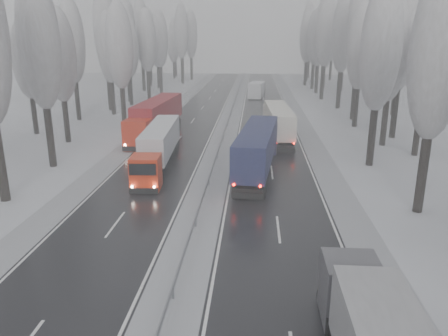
# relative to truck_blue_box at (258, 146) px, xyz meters

# --- Properties ---
(carriageway_right) EXTENTS (7.50, 200.00, 0.03)m
(carriageway_right) POSITION_rel_truck_blue_box_xyz_m (1.26, 5.95, -2.40)
(carriageway_right) COLOR black
(carriageway_right) RESTS_ON ground
(carriageway_left) EXTENTS (7.50, 200.00, 0.03)m
(carriageway_left) POSITION_rel_truck_blue_box_xyz_m (-9.24, 5.95, -2.40)
(carriageway_left) COLOR black
(carriageway_left) RESTS_ON ground
(median_slush) EXTENTS (3.00, 200.00, 0.04)m
(median_slush) POSITION_rel_truck_blue_box_xyz_m (-3.99, 5.95, -2.40)
(median_slush) COLOR #A8AAB0
(median_slush) RESTS_ON ground
(shoulder_right) EXTENTS (2.40, 200.00, 0.04)m
(shoulder_right) POSITION_rel_truck_blue_box_xyz_m (6.21, 5.95, -2.40)
(shoulder_right) COLOR #A8AAB0
(shoulder_right) RESTS_ON ground
(shoulder_left) EXTENTS (2.40, 200.00, 0.04)m
(shoulder_left) POSITION_rel_truck_blue_box_xyz_m (-14.19, 5.95, -2.40)
(shoulder_left) COLOR #A8AAB0
(shoulder_left) RESTS_ON ground
(median_guardrail) EXTENTS (0.12, 200.00, 0.76)m
(median_guardrail) POSITION_rel_truck_blue_box_xyz_m (-3.99, 5.93, -1.82)
(median_guardrail) COLOR slate
(median_guardrail) RESTS_ON ground
(tree_16) EXTENTS (3.60, 3.60, 16.53)m
(tree_16) POSITION_rel_truck_blue_box_xyz_m (11.05, -8.38, 8.25)
(tree_16) COLOR black
(tree_16) RESTS_ON ground
(tree_18) EXTENTS (3.60, 3.60, 16.58)m
(tree_18) POSITION_rel_truck_blue_box_xyz_m (10.52, 2.98, 8.28)
(tree_18) COLOR black
(tree_18) RESTS_ON ground
(tree_19) EXTENTS (3.60, 3.60, 14.57)m
(tree_19) POSITION_rel_truck_blue_box_xyz_m (16.03, 6.98, 7.00)
(tree_19) COLOR black
(tree_19) RESTS_ON ground
(tree_20) EXTENTS (3.60, 3.60, 15.71)m
(tree_20) POSITION_rel_truck_blue_box_xyz_m (13.91, 11.11, 7.73)
(tree_20) COLOR black
(tree_20) RESTS_ON ground
(tree_21) EXTENTS (3.60, 3.60, 18.62)m
(tree_21) POSITION_rel_truck_blue_box_xyz_m (16.13, 15.11, 9.58)
(tree_21) COLOR black
(tree_21) RESTS_ON ground
(tree_22) EXTENTS (3.60, 3.60, 15.86)m
(tree_22) POSITION_rel_truck_blue_box_xyz_m (13.03, 21.55, 7.82)
(tree_22) COLOR black
(tree_22) RESTS_ON ground
(tree_23) EXTENTS (3.60, 3.60, 13.55)m
(tree_23) POSITION_rel_truck_blue_box_xyz_m (19.32, 25.55, 6.35)
(tree_23) COLOR black
(tree_23) RESTS_ON ground
(tree_24) EXTENTS (3.60, 3.60, 20.49)m
(tree_24) POSITION_rel_truck_blue_box_xyz_m (13.91, 26.97, 10.77)
(tree_24) COLOR black
(tree_24) RESTS_ON ground
(tree_25) EXTENTS (3.60, 3.60, 19.44)m
(tree_25) POSITION_rel_truck_blue_box_xyz_m (20.82, 30.97, 10.10)
(tree_25) COLOR black
(tree_25) RESTS_ON ground
(tree_26) EXTENTS (3.60, 3.60, 18.78)m
(tree_26) POSITION_rel_truck_blue_box_xyz_m (13.57, 37.22, 9.69)
(tree_26) COLOR black
(tree_26) RESTS_ON ground
(tree_27) EXTENTS (3.60, 3.60, 17.62)m
(tree_27) POSITION_rel_truck_blue_box_xyz_m (20.72, 41.22, 8.94)
(tree_27) COLOR black
(tree_27) RESTS_ON ground
(tree_28) EXTENTS (3.60, 3.60, 19.62)m
(tree_28) POSITION_rel_truck_blue_box_xyz_m (12.35, 47.90, 10.22)
(tree_28) COLOR black
(tree_28) RESTS_ON ground
(tree_29) EXTENTS (3.60, 3.60, 18.11)m
(tree_29) POSITION_rel_truck_blue_box_xyz_m (19.72, 51.90, 9.25)
(tree_29) COLOR black
(tree_29) RESTS_ON ground
(tree_30) EXTENTS (3.60, 3.60, 17.86)m
(tree_30) POSITION_rel_truck_blue_box_xyz_m (12.57, 57.65, 9.10)
(tree_30) COLOR black
(tree_30) RESTS_ON ground
(tree_31) EXTENTS (3.60, 3.60, 18.58)m
(tree_31) POSITION_rel_truck_blue_box_xyz_m (18.49, 61.65, 9.56)
(tree_31) COLOR black
(tree_31) RESTS_ON ground
(tree_32) EXTENTS (3.60, 3.60, 17.33)m
(tree_32) POSITION_rel_truck_blue_box_xyz_m (12.64, 65.16, 8.76)
(tree_32) COLOR black
(tree_32) RESTS_ON ground
(tree_33) EXTENTS (3.60, 3.60, 14.33)m
(tree_33) POSITION_rel_truck_blue_box_xyz_m (15.78, 69.16, 6.84)
(tree_33) COLOR black
(tree_33) RESTS_ON ground
(tree_34) EXTENTS (3.60, 3.60, 17.63)m
(tree_34) POSITION_rel_truck_blue_box_xyz_m (11.74, 72.26, 8.95)
(tree_34) COLOR black
(tree_34) RESTS_ON ground
(tree_35) EXTENTS (3.60, 3.60, 18.25)m
(tree_35) POSITION_rel_truck_blue_box_xyz_m (20.95, 76.26, 9.35)
(tree_35) COLOR black
(tree_35) RESTS_ON ground
(tree_36) EXTENTS (3.60, 3.60, 20.23)m
(tree_36) POSITION_rel_truck_blue_box_xyz_m (13.05, 82.11, 10.60)
(tree_36) COLOR black
(tree_36) RESTS_ON ground
(tree_37) EXTENTS (3.60, 3.60, 16.37)m
(tree_37) POSITION_rel_truck_blue_box_xyz_m (20.03, 86.11, 8.15)
(tree_37) COLOR black
(tree_37) RESTS_ON ground
(tree_38) EXTENTS (3.60, 3.60, 17.97)m
(tree_38) POSITION_rel_truck_blue_box_xyz_m (14.74, 92.67, 9.17)
(tree_38) COLOR black
(tree_38) RESTS_ON ground
(tree_39) EXTENTS (3.60, 3.60, 16.19)m
(tree_39) POSITION_rel_truck_blue_box_xyz_m (17.56, 96.67, 8.03)
(tree_39) COLOR black
(tree_39) RESTS_ON ground
(tree_58) EXTENTS (3.60, 3.60, 17.21)m
(tree_58) POSITION_rel_truck_blue_box_xyz_m (-19.12, 0.51, 8.69)
(tree_58) COLOR black
(tree_58) RESTS_ON ground
(tree_60) EXTENTS (3.60, 3.60, 14.84)m
(tree_60) POSITION_rel_truck_blue_box_xyz_m (-21.74, 10.15, 7.17)
(tree_60) COLOR black
(tree_60) RESTS_ON ground
(tree_61) EXTENTS (3.60, 3.60, 13.95)m
(tree_61) POSITION_rel_truck_blue_box_xyz_m (-27.51, 14.15, 6.60)
(tree_61) COLOR black
(tree_61) RESTS_ON ground
(tree_62) EXTENTS (3.60, 3.60, 16.04)m
(tree_62) POSITION_rel_truck_blue_box_xyz_m (-17.93, 19.68, 7.94)
(tree_62) COLOR black
(tree_62) RESTS_ON ground
(tree_63) EXTENTS (3.60, 3.60, 16.88)m
(tree_63) POSITION_rel_truck_blue_box_xyz_m (-25.84, 23.68, 8.48)
(tree_63) COLOR black
(tree_63) RESTS_ON ground
(tree_64) EXTENTS (3.60, 3.60, 15.42)m
(tree_64) POSITION_rel_truck_blue_box_xyz_m (-22.25, 28.66, 7.54)
(tree_64) COLOR black
(tree_64) RESTS_ON ground
(tree_65) EXTENTS (3.60, 3.60, 19.48)m
(tree_65) POSITION_rel_truck_blue_box_xyz_m (-24.04, 32.66, 10.13)
(tree_65) COLOR black
(tree_65) RESTS_ON ground
(tree_66) EXTENTS (3.60, 3.60, 15.23)m
(tree_66) POSITION_rel_truck_blue_box_xyz_m (-22.15, 38.30, 7.42)
(tree_66) COLOR black
(tree_66) RESTS_ON ground
(tree_67) EXTENTS (3.60, 3.60, 17.09)m
(tree_67) POSITION_rel_truck_blue_box_xyz_m (-23.54, 42.30, 8.61)
(tree_67) COLOR black
(tree_67) RESTS_ON ground
(tree_68) EXTENTS (3.60, 3.60, 16.65)m
(tree_68) POSITION_rel_truck_blue_box_xyz_m (-20.57, 45.06, 8.33)
(tree_68) COLOR black
(tree_68) RESTS_ON ground
(tree_69) EXTENTS (3.60, 3.60, 19.35)m
(tree_69) POSITION_rel_truck_blue_box_xyz_m (-25.41, 49.06, 10.04)
(tree_69) COLOR black
(tree_69) RESTS_ON ground
(tree_70) EXTENTS (3.60, 3.60, 17.09)m
(tree_70) POSITION_rel_truck_blue_box_xyz_m (-20.32, 55.14, 8.61)
(tree_70) COLOR black
(tree_70) RESTS_ON ground
(tree_71) EXTENTS (3.60, 3.60, 19.61)m
(tree_71) POSITION_rel_truck_blue_box_xyz_m (-25.08, 59.14, 10.21)
(tree_71) COLOR black
(tree_71) RESTS_ON ground
(tree_72) EXTENTS (3.60, 3.60, 15.11)m
(tree_72) POSITION_rel_truck_blue_box_xyz_m (-22.92, 64.48, 7.34)
(tree_72) COLOR black
(tree_72) RESTS_ON ground
(tree_73) EXTENTS (3.60, 3.60, 17.22)m
(tree_73) POSITION_rel_truck_blue_box_xyz_m (-25.81, 68.48, 8.69)
(tree_73) COLOR black
(tree_73) RESTS_ON ground
(tree_74) EXTENTS (3.60, 3.60, 19.68)m
(tree_74) POSITION_rel_truck_blue_box_xyz_m (-19.06, 75.28, 10.26)
(tree_74) COLOR black
(tree_74) RESTS_ON ground
(tree_75) EXTENTS (3.60, 3.60, 18.60)m
(tree_75) POSITION_rel_truck_blue_box_xyz_m (-28.19, 79.28, 9.57)
(tree_75) COLOR black
(tree_75) RESTS_ON ground
(tree_76) EXTENTS (3.60, 3.60, 18.55)m
(tree_76) POSITION_rel_truck_blue_box_xyz_m (-18.04, 84.67, 9.54)
(tree_76) COLOR black
(tree_76) RESTS_ON ground
(tree_77) EXTENTS (3.60, 3.60, 14.32)m
(tree_77) POSITION_rel_truck_blue_box_xyz_m (-23.65, 88.67, 6.84)
(tree_77) COLOR black
(tree_77) RESTS_ON ground
(tree_78) EXTENTS (3.60, 3.60, 19.55)m
(tree_78) POSITION_rel_truck_blue_box_xyz_m (-21.55, 91.26, 10.17)
(tree_78) COLOR black
(tree_78) RESTS_ON ground
(tree_79) EXTENTS (3.60, 3.60, 17.07)m
(tree_79) POSITION_rel_truck_blue_box_xyz_m (-24.32, 95.26, 8.59)
(tree_79) COLOR black
(tree_79) RESTS_ON ground
(truck_blue_box) EXTENTS (4.25, 16.29, 4.14)m
(truck_blue_box) POSITION_rel_truck_blue_box_xyz_m (0.00, 0.00, 0.00)
(truck_blue_box) COLOR #221F4E
(truck_blue_box) RESTS_ON ground
(truck_cream_box) EXTENTS (3.22, 15.18, 3.87)m
(truck_cream_box) POSITION_rel_truck_blue_box_xyz_m (2.31, 13.57, -0.16)
(truck_cream_box) COLOR #B2AA9D
(truck_cream_box) RESTS_ON ground
(box_truck_distant) EXTENTS (3.45, 8.34, 3.02)m
(box_truck_distant) POSITION_rel_truck_blue_box_xyz_m (-0.05, 49.51, -0.88)
(box_truck_distant) COLOR silver
(box_truck_distant) RESTS_ON ground
(truck_red_white) EXTENTS (3.03, 14.29, 3.64)m
(truck_red_white) POSITION_rel_truck_blue_box_xyz_m (-9.16, 1.26, -0.29)
(truck_red_white) COLOR red
(truck_red_white) RESTS_ON ground
(truck_red_red) EXTENTS (3.72, 16.94, 4.31)m
(truck_red_red) POSITION_rel_truck_blue_box_xyz_m (-12.18, 13.58, 0.10)
(truck_red_red) COLOR red
(truck_red_red) RESTS_ON ground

